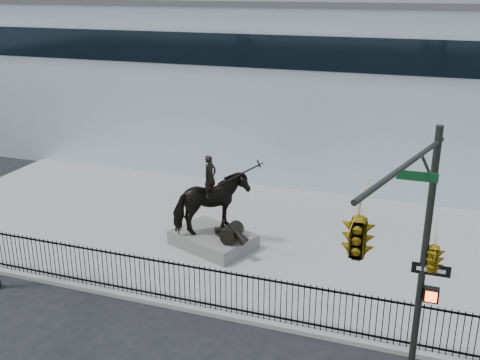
% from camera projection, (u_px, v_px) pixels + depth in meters
% --- Properties ---
extents(ground, '(120.00, 120.00, 0.00)m').
position_uv_depth(ground, '(174.00, 329.00, 17.32)').
color(ground, black).
rests_on(ground, ground).
extents(plaza, '(30.00, 12.00, 0.15)m').
position_uv_depth(plaza, '(247.00, 236.00, 23.52)').
color(plaza, gray).
rests_on(plaza, ground).
extents(building, '(44.00, 14.00, 9.00)m').
position_uv_depth(building, '(317.00, 82.00, 33.62)').
color(building, white).
rests_on(building, ground).
extents(picket_fence, '(22.10, 0.10, 1.50)m').
position_uv_depth(picket_fence, '(190.00, 284.00, 18.13)').
color(picket_fence, black).
rests_on(picket_fence, plaza).
extents(statue_plinth, '(3.64, 3.09, 0.58)m').
position_uv_depth(statue_plinth, '(213.00, 240.00, 22.37)').
color(statue_plinth, '#63605A').
rests_on(statue_plinth, plaza).
extents(equestrian_statue, '(3.70, 3.03, 3.35)m').
position_uv_depth(equestrian_statue, '(213.00, 205.00, 21.84)').
color(equestrian_statue, black).
rests_on(equestrian_statue, statue_plinth).
extents(traffic_signal_right, '(2.17, 6.86, 7.00)m').
position_uv_depth(traffic_signal_right, '(400.00, 245.00, 11.90)').
color(traffic_signal_right, black).
rests_on(traffic_signal_right, ground).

